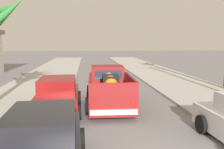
% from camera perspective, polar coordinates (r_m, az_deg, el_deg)
% --- Properties ---
extents(sidewalk_left, '(4.80, 60.00, 0.12)m').
position_cam_1_polar(sidewalk_left, '(17.58, -16.75, -2.59)').
color(sidewalk_left, '#B2AFA8').
rests_on(sidewalk_left, ground).
extents(sidewalk_right, '(4.80, 60.00, 0.12)m').
position_cam_1_polar(sidewalk_right, '(18.55, 15.48, -2.02)').
color(sidewalk_right, '#B2AFA8').
rests_on(sidewalk_right, ground).
extents(curb_left, '(0.16, 60.00, 0.10)m').
position_cam_1_polar(curb_left, '(17.42, -13.51, -2.60)').
color(curb_left, silver).
rests_on(curb_left, ground).
extents(curb_right, '(0.16, 60.00, 0.10)m').
position_cam_1_polar(curb_right, '(18.21, 12.54, -2.13)').
color(curb_right, silver).
rests_on(curb_right, ground).
extents(pickup_truck, '(2.32, 5.26, 1.80)m').
position_cam_1_polar(pickup_truck, '(11.93, -0.70, -3.34)').
color(pickup_truck, maroon).
rests_on(pickup_truck, ground).
extents(car_left_near, '(2.17, 4.32, 1.54)m').
position_cam_1_polar(car_left_near, '(5.99, -16.14, -16.04)').
color(car_left_near, black).
rests_on(car_left_near, ground).
extents(car_right_near, '(2.11, 4.30, 1.54)m').
position_cam_1_polar(car_right_near, '(11.07, -12.56, -4.93)').
color(car_right_near, maroon).
rests_on(car_right_near, ground).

